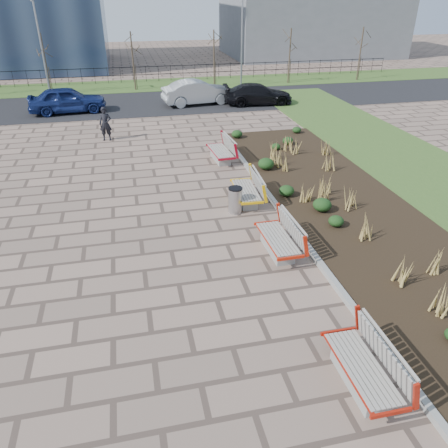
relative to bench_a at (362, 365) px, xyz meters
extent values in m
plane|color=#846A5A|center=(-3.00, 2.30, -0.50)|extent=(120.00, 120.00, 0.00)
cube|color=black|center=(3.25, 7.30, -0.45)|extent=(4.50, 18.00, 0.10)
cube|color=gray|center=(0.92, 7.30, -0.42)|extent=(0.16, 18.00, 0.15)
cube|color=#33511E|center=(-3.00, 30.30, -0.48)|extent=(80.00, 5.00, 0.04)
cube|color=black|center=(-3.00, 24.30, -0.49)|extent=(80.00, 7.00, 0.02)
cylinder|color=#B2B2B7|center=(-0.58, 7.67, -0.06)|extent=(0.47, 0.47, 0.88)
imported|color=black|center=(-4.93, 16.83, 0.32)|extent=(0.65, 0.47, 1.65)
imported|color=navy|center=(-7.27, 22.90, 0.28)|extent=(4.63, 2.19, 1.53)
imported|color=#9DA0A4|center=(0.82, 23.32, 0.28)|extent=(4.79, 2.22, 1.52)
imported|color=black|center=(4.61, 22.45, 0.17)|extent=(4.59, 2.17, 1.29)
cube|color=slate|center=(17.00, 44.30, 4.50)|extent=(18.00, 12.00, 10.00)
camera|label=1|loc=(-3.87, -5.25, 6.29)|focal=35.00mm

